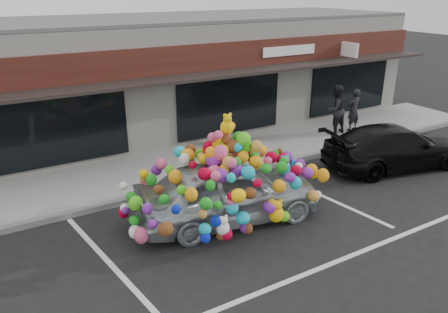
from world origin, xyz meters
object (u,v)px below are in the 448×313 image
pedestrian_a (354,110)px  black_sedan (395,147)px  toy_car (228,184)px  pedestrian_b (335,109)px

pedestrian_a → black_sedan: bearing=62.6°
toy_car → pedestrian_b: size_ratio=2.71×
toy_car → black_sedan: 6.28m
toy_car → pedestrian_a: (7.61, 3.32, 0.02)m
toy_car → pedestrian_a: bearing=-57.9°
black_sedan → toy_car: bearing=104.0°
toy_car → black_sedan: bearing=-79.5°
black_sedan → pedestrian_a: (1.35, 3.10, 0.29)m
black_sedan → pedestrian_b: pedestrian_b is taller
black_sedan → pedestrian_b: bearing=3.6°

